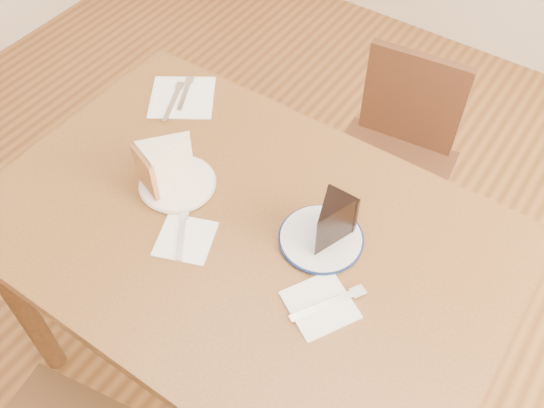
{
  "coord_description": "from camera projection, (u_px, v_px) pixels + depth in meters",
  "views": [
    {
      "loc": [
        0.52,
        -0.64,
        1.85
      ],
      "look_at": [
        0.03,
        0.06,
        0.8
      ],
      "focal_mm": 40.0,
      "sensor_mm": 36.0,
      "label": 1
    }
  ],
  "objects": [
    {
      "name": "knife_navy",
      "position": [
        327.0,
        304.0,
        1.25
      ],
      "size": [
        0.1,
        0.15,
        0.0
      ],
      "primitive_type": "cube",
      "rotation": [
        0.0,
        0.0,
        -0.54
      ],
      "color": "silver",
      "rests_on": "napkin_navy"
    },
    {
      "name": "fork_cream",
      "position": [
        182.0,
        234.0,
        1.36
      ],
      "size": [
        0.09,
        0.12,
        0.0
      ],
      "primitive_type": "cube",
      "rotation": [
        0.0,
        0.0,
        0.6
      ],
      "color": "silver",
      "rests_on": "napkin_cream"
    },
    {
      "name": "ground",
      "position": [
        252.0,
        368.0,
        1.96
      ],
      "size": [
        4.0,
        4.0,
        0.0
      ],
      "primitive_type": "plane",
      "color": "#543116",
      "rests_on": "ground"
    },
    {
      "name": "fork_spare",
      "position": [
        185.0,
        94.0,
        1.66
      ],
      "size": [
        0.07,
        0.13,
        0.0
      ],
      "primitive_type": "cube",
      "rotation": [
        0.0,
        0.0,
        0.46
      ],
      "color": "silver",
      "rests_on": "napkin_spare"
    },
    {
      "name": "plate_navy",
      "position": [
        321.0,
        239.0,
        1.35
      ],
      "size": [
        0.18,
        0.18,
        0.01
      ],
      "primitive_type": "cylinder",
      "color": "white",
      "rests_on": "table"
    },
    {
      "name": "napkin_navy",
      "position": [
        320.0,
        305.0,
        1.25
      ],
      "size": [
        0.18,
        0.18,
        0.0
      ],
      "primitive_type": "cube",
      "rotation": [
        0.0,
        0.0,
        -0.51
      ],
      "color": "white",
      "rests_on": "table"
    },
    {
      "name": "chocolate_cake",
      "position": [
        328.0,
        226.0,
        1.3
      ],
      "size": [
        0.07,
        0.1,
        0.1
      ],
      "primitive_type": null,
      "rotation": [
        0.0,
        0.0,
        3.13
      ],
      "color": "black",
      "rests_on": "plate_navy"
    },
    {
      "name": "napkin_spare",
      "position": [
        182.0,
        97.0,
        1.66
      ],
      "size": [
        0.24,
        0.24,
        0.0
      ],
      "primitive_type": "cube",
      "rotation": [
        0.0,
        0.0,
        0.59
      ],
      "color": "white",
      "rests_on": "table"
    },
    {
      "name": "napkin_cream",
      "position": [
        185.0,
        239.0,
        1.36
      ],
      "size": [
        0.16,
        0.16,
        0.0
      ],
      "primitive_type": "cube",
      "rotation": [
        0.0,
        0.0,
        0.37
      ],
      "color": "white",
      "rests_on": "table"
    },
    {
      "name": "plate_cream",
      "position": [
        178.0,
        184.0,
        1.45
      ],
      "size": [
        0.18,
        0.18,
        0.01
      ],
      "primitive_type": "cylinder",
      "color": "white",
      "rests_on": "table"
    },
    {
      "name": "knife_spare",
      "position": [
        173.0,
        102.0,
        1.64
      ],
      "size": [
        0.08,
        0.15,
        0.0
      ],
      "primitive_type": "cube",
      "rotation": [
        0.0,
        0.0,
        0.42
      ],
      "color": "silver",
      "rests_on": "napkin_spare"
    },
    {
      "name": "carrot_cake",
      "position": [
        170.0,
        162.0,
        1.42
      ],
      "size": [
        0.12,
        0.14,
        0.11
      ],
      "primitive_type": null,
      "rotation": [
        0.0,
        0.0,
        -0.35
      ],
      "color": "beige",
      "rests_on": "plate_cream"
    },
    {
      "name": "table",
      "position": [
        246.0,
        254.0,
        1.45
      ],
      "size": [
        1.2,
        0.8,
        0.75
      ],
      "color": "#482A13",
      "rests_on": "ground"
    },
    {
      "name": "chair_far",
      "position": [
        392.0,
        160.0,
        1.96
      ],
      "size": [
        0.42,
        0.42,
        0.76
      ],
      "rotation": [
        0.0,
        0.0,
        3.26
      ],
      "color": "black",
      "rests_on": "ground"
    }
  ]
}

